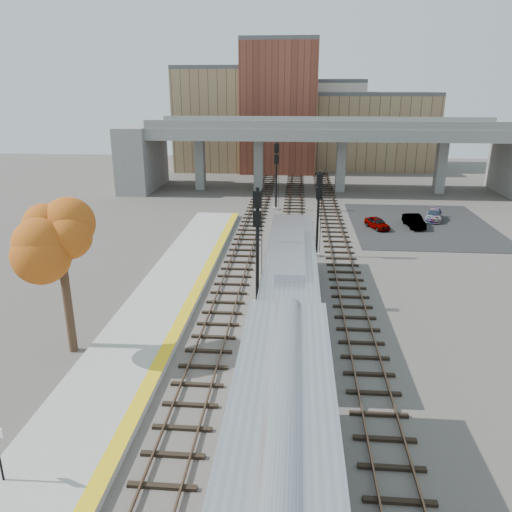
% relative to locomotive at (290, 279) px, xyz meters
% --- Properties ---
extents(ground, '(160.00, 160.00, 0.00)m').
position_rel_locomotive_xyz_m(ground, '(-1.00, -5.84, -2.28)').
color(ground, '#47423D').
rests_on(ground, ground).
extents(platform, '(4.50, 60.00, 0.35)m').
position_rel_locomotive_xyz_m(platform, '(-8.25, -5.84, -2.10)').
color(platform, '#9E9E99').
rests_on(platform, ground).
extents(yellow_strip, '(0.70, 60.00, 0.01)m').
position_rel_locomotive_xyz_m(yellow_strip, '(-6.35, -5.84, -1.92)').
color(yellow_strip, yellow).
rests_on(yellow_strip, platform).
extents(tracks, '(10.70, 95.00, 0.25)m').
position_rel_locomotive_xyz_m(tracks, '(-0.07, 6.66, -2.20)').
color(tracks, black).
rests_on(tracks, ground).
extents(overpass, '(54.00, 12.00, 9.50)m').
position_rel_locomotive_xyz_m(overpass, '(3.92, 39.16, 3.53)').
color(overpass, slate).
rests_on(overpass, ground).
extents(buildings_far, '(43.00, 21.00, 20.60)m').
position_rel_locomotive_xyz_m(buildings_far, '(0.26, 60.73, 5.60)').
color(buildings_far, '#8F7953').
rests_on(buildings_far, ground).
extents(parking_lot, '(14.00, 18.00, 0.04)m').
position_rel_locomotive_xyz_m(parking_lot, '(13.00, 22.16, -2.26)').
color(parking_lot, black).
rests_on(parking_lot, ground).
extents(locomotive, '(3.02, 19.05, 4.10)m').
position_rel_locomotive_xyz_m(locomotive, '(0.00, 0.00, 0.00)').
color(locomotive, '#A8AAB2').
rests_on(locomotive, ground).
extents(signal_mast_near, '(0.60, 0.64, 7.70)m').
position_rel_locomotive_xyz_m(signal_mast_near, '(-2.10, 0.85, 1.66)').
color(signal_mast_near, '#9E9E99').
rests_on(signal_mast_near, ground).
extents(signal_mast_mid, '(0.60, 0.64, 7.05)m').
position_rel_locomotive_xyz_m(signal_mast_mid, '(2.00, 11.19, 1.22)').
color(signal_mast_mid, '#9E9E99').
rests_on(signal_mast_mid, ground).
extents(signal_mast_far, '(0.60, 0.64, 7.65)m').
position_rel_locomotive_xyz_m(signal_mast_far, '(-2.10, 27.46, 1.62)').
color(signal_mast_far, '#9E9E99').
rests_on(signal_mast_far, ground).
extents(tree, '(3.60, 3.60, 8.39)m').
position_rel_locomotive_xyz_m(tree, '(-11.42, -5.61, 3.95)').
color(tree, '#382619').
rests_on(tree, ground).
extents(car_a, '(2.48, 3.52, 1.11)m').
position_rel_locomotive_xyz_m(car_a, '(8.28, 20.27, -1.68)').
color(car_a, '#99999E').
rests_on(car_a, parking_lot).
extents(car_b, '(1.74, 3.93, 1.25)m').
position_rel_locomotive_xyz_m(car_b, '(12.01, 21.08, -1.61)').
color(car_b, '#99999E').
rests_on(car_b, parking_lot).
extents(car_c, '(2.68, 4.24, 1.15)m').
position_rel_locomotive_xyz_m(car_c, '(14.70, 24.05, -1.66)').
color(car_c, '#99999E').
rests_on(car_c, parking_lot).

